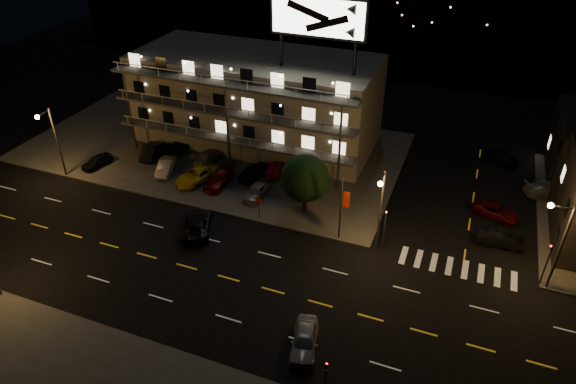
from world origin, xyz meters
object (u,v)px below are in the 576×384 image
(tree, at_px, (304,179))
(lot_car_2, at_px, (197,175))
(side_car_0, at_px, (500,239))
(road_car_east, at_px, (305,340))
(lot_car_4, at_px, (257,191))
(lot_car_7, at_px, (209,156))
(road_car_west, at_px, (197,224))

(tree, relative_size, lot_car_2, 1.19)
(side_car_0, height_order, road_car_east, road_car_east)
(lot_car_4, relative_size, road_car_east, 0.90)
(lot_car_4, distance_m, lot_car_7, 9.35)
(road_car_east, relative_size, road_car_west, 0.83)
(tree, bearing_deg, road_car_east, -70.16)
(lot_car_2, distance_m, road_car_west, 8.66)
(road_car_west, bearing_deg, lot_car_2, -84.90)
(lot_car_4, relative_size, lot_car_7, 0.86)
(tree, distance_m, lot_car_2, 12.85)
(road_car_east, bearing_deg, tree, 96.56)
(road_car_east, xyz_separation_m, road_car_west, (-13.93, 9.26, -0.01))
(lot_car_4, bearing_deg, road_car_west, -110.06)
(tree, xyz_separation_m, lot_car_7, (-13.38, 5.33, -2.91))
(lot_car_2, bearing_deg, tree, 12.78)
(lot_car_4, bearing_deg, lot_car_7, 151.70)
(road_car_east, bearing_deg, lot_car_4, 110.73)
(side_car_0, bearing_deg, lot_car_7, 78.61)
(side_car_0, relative_size, road_car_east, 0.91)
(lot_car_2, bearing_deg, lot_car_7, 119.55)
(lot_car_2, height_order, road_car_east, lot_car_2)
(road_car_east, bearing_deg, lot_car_7, 118.83)
(lot_car_4, xyz_separation_m, road_car_east, (11.02, -16.33, -0.07))
(lot_car_2, bearing_deg, road_car_east, -25.18)
(lot_car_4, bearing_deg, lot_car_2, 178.44)
(side_car_0, xyz_separation_m, road_car_west, (-26.39, -7.95, 0.08))
(lot_car_2, relative_size, lot_car_4, 1.28)
(side_car_0, bearing_deg, lot_car_2, 86.37)
(tree, relative_size, road_car_east, 1.37)
(lot_car_4, bearing_deg, road_car_east, -53.67)
(tree, distance_m, road_car_west, 10.92)
(side_car_0, bearing_deg, tree, 90.20)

